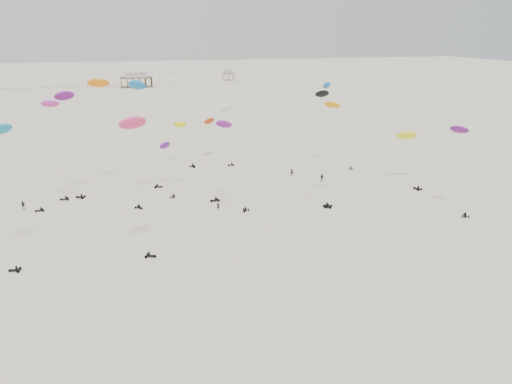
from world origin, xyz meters
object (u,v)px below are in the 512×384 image
object	(u,v)px
rig_9	(221,150)
spectator_0	(218,210)
rig_4	(178,107)
pavilion_small	(228,76)
pavilion_main	(136,81)
rig_0	(331,138)

from	to	relation	value
rig_9	spectator_0	distance (m)	13.45
rig_4	pavilion_small	bearing A→B (deg)	-123.52
pavilion_main	pavilion_small	xyz separation A→B (m)	(70.00, 30.00, -0.74)
rig_4	rig_9	size ratio (longest dim) A/B	1.34
pavilion_main	rig_9	bearing A→B (deg)	-88.40
pavilion_small	rig_0	size ratio (longest dim) A/B	0.40
pavilion_main	rig_4	world-z (taller)	rig_4
rig_4	rig_9	bearing A→B (deg)	80.50
rig_0	spectator_0	world-z (taller)	rig_0
rig_0	rig_4	size ratio (longest dim) A/B	0.92
rig_0	rig_9	size ratio (longest dim) A/B	1.23
pavilion_main	spectator_0	world-z (taller)	pavilion_main
pavilion_small	spectator_0	bearing A→B (deg)	-103.09
rig_0	spectator_0	distance (m)	29.50
rig_0	rig_9	bearing A→B (deg)	-25.55
rig_9	spectator_0	world-z (taller)	rig_9
pavilion_small	rig_4	distance (m)	250.72
pavilion_small	rig_0	world-z (taller)	rig_0
rig_0	rig_4	xyz separation A→B (m)	(-28.72, 38.53, 2.51)
pavilion_main	rig_0	xyz separation A→B (m)	(30.69, -249.50, 9.61)
rig_0	spectator_0	xyz separation A→B (m)	(-26.01, -1.49, -13.84)
spectator_0	pavilion_main	bearing A→B (deg)	-75.86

